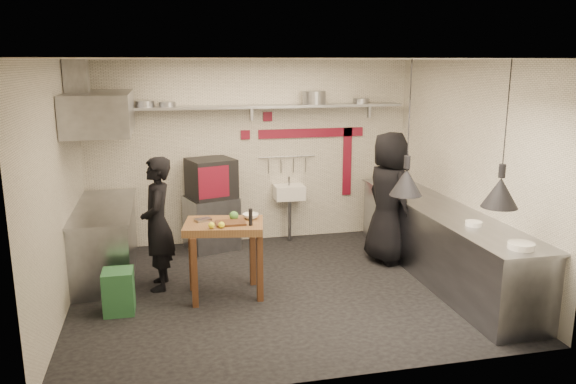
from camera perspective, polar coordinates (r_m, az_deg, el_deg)
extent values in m
plane|color=black|center=(7.12, -0.77, -9.80)|extent=(5.00, 5.00, 0.00)
plane|color=beige|center=(6.56, -0.85, 13.34)|extent=(5.00, 5.00, 0.00)
cube|color=beige|center=(8.74, -3.69, 4.03)|extent=(5.00, 0.04, 2.80)
cube|color=beige|center=(4.73, 4.52, -3.78)|extent=(5.00, 0.04, 2.80)
cube|color=beige|center=(6.66, -22.34, 0.22)|extent=(0.04, 4.20, 2.80)
cube|color=beige|center=(7.62, 17.93, 2.08)|extent=(0.04, 4.20, 2.80)
cube|color=maroon|center=(8.88, 2.40, 6.01)|extent=(1.70, 0.02, 0.14)
cube|color=maroon|center=(9.12, 6.02, 3.09)|extent=(0.14, 0.02, 1.10)
cube|color=maroon|center=(8.69, -2.08, 7.66)|extent=(0.14, 0.02, 0.14)
cube|color=maroon|center=(8.66, -4.35, 5.81)|extent=(0.14, 0.02, 0.14)
cube|color=gray|center=(8.47, -3.56, 8.66)|extent=(4.60, 0.34, 0.04)
cube|color=gray|center=(8.54, -16.52, 7.51)|extent=(0.04, 0.06, 0.24)
cube|color=gray|center=(8.63, -3.72, 8.07)|extent=(0.04, 0.06, 0.24)
cube|color=gray|center=(9.13, 8.27, 8.23)|extent=(0.04, 0.06, 0.24)
cylinder|color=gray|center=(8.36, -14.33, 8.67)|extent=(0.31, 0.31, 0.09)
cylinder|color=gray|center=(8.36, -12.16, 8.71)|extent=(0.27, 0.27, 0.07)
cylinder|color=gray|center=(8.67, 2.66, 9.56)|extent=(0.38, 0.38, 0.20)
cylinder|color=gray|center=(8.90, 7.42, 9.17)|extent=(0.26, 0.26, 0.08)
cube|color=gray|center=(8.57, -7.78, -3.09)|extent=(0.85, 0.81, 0.80)
cube|color=black|center=(8.39, -7.82, 1.40)|extent=(0.78, 0.75, 0.58)
cube|color=maroon|center=(8.10, -7.56, 1.00)|extent=(0.46, 0.17, 0.46)
cube|color=black|center=(8.11, -7.57, 1.01)|extent=(0.34, 0.12, 0.34)
cube|color=white|center=(8.78, 0.10, -0.01)|extent=(0.46, 0.34, 0.22)
cylinder|color=gray|center=(8.75, 0.10, 1.13)|extent=(0.03, 0.03, 0.14)
cylinder|color=gray|center=(8.86, 0.16, -2.85)|extent=(0.06, 0.06, 0.66)
cylinder|color=gray|center=(8.81, -0.10, 3.61)|extent=(0.90, 0.02, 0.02)
cube|color=gray|center=(7.68, 15.17, -4.98)|extent=(0.70, 3.80, 0.90)
cube|color=gray|center=(7.55, 15.38, -1.62)|extent=(0.76, 3.90, 0.03)
cylinder|color=white|center=(6.14, 22.59, -5.07)|extent=(0.34, 0.34, 0.07)
cylinder|color=white|center=(6.81, 18.34, -3.06)|extent=(0.25, 0.25, 0.05)
cube|color=gray|center=(7.86, -18.03, -4.75)|extent=(0.70, 1.90, 0.90)
cube|color=gray|center=(7.74, -18.27, -1.47)|extent=(0.76, 2.00, 0.03)
cube|color=gray|center=(7.53, -18.56, 7.69)|extent=(0.78, 1.60, 0.50)
cube|color=gray|center=(7.54, -20.70, 10.59)|extent=(0.28, 0.28, 0.50)
cube|color=#275E35|center=(6.68, -16.82, -9.66)|extent=(0.34, 0.34, 0.50)
cube|color=#4E2D19|center=(6.61, -5.85, -3.14)|extent=(0.35, 0.25, 0.02)
cylinder|color=black|center=(6.50, -3.82, -2.56)|extent=(0.06, 0.06, 0.20)
sphere|color=yellow|center=(6.44, -7.79, -3.37)|extent=(0.10, 0.10, 0.07)
sphere|color=yellow|center=(6.45, -6.77, -3.34)|extent=(0.10, 0.10, 0.07)
sphere|color=#478B39|center=(6.76, -5.52, -2.42)|extent=(0.15, 0.15, 0.11)
cube|color=gray|center=(6.76, -8.64, -2.81)|extent=(0.22, 0.18, 0.03)
imported|color=white|center=(6.80, -3.82, -2.47)|extent=(0.20, 0.20, 0.06)
imported|color=black|center=(7.09, -13.11, -3.16)|extent=(0.43, 0.62, 1.66)
imported|color=black|center=(7.94, 10.20, -0.59)|extent=(0.74, 0.99, 1.84)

